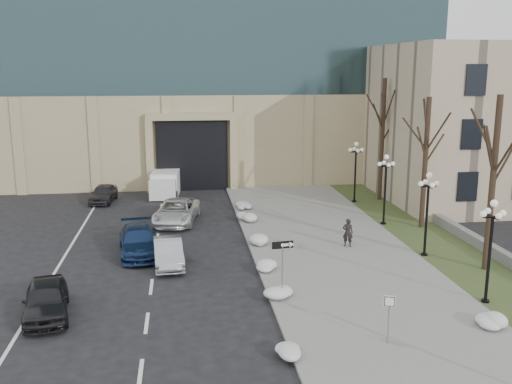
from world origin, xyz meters
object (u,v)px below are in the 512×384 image
car_c (139,241)px  box_truck (166,183)px  car_d (177,211)px  car_a (46,299)px  keep_sign (389,309)px  car_b (168,253)px  lamppost_a (491,238)px  lamppost_c (385,180)px  lamppost_d (356,164)px  one_way_sign (286,251)px  pedestrian (348,232)px  car_e (103,193)px  lamppost_b (428,203)px

car_c → box_truck: bearing=79.0°
car_c → car_d: (2.08, 6.48, 0.02)m
car_a → keep_sign: size_ratio=2.18×
car_b → lamppost_a: (14.03, -7.00, 2.38)m
car_d → lamppost_c: bearing=-0.6°
box_truck → lamppost_d: bearing=-15.4°
lamppost_c → one_way_sign: bearing=-127.5°
car_d → pedestrian: 12.09m
box_truck → one_way_sign: size_ratio=2.27×
pedestrian → keep_sign: size_ratio=0.82×
one_way_sign → lamppost_d: (8.69, 17.84, 0.80)m
car_e → keep_sign: keep_sign is taller
car_d → pedestrian: bearing=-25.4°
car_d → lamppost_d: bearing=26.2°
car_e → keep_sign: 28.95m
lamppost_b → keep_sign: bearing=-120.4°
lamppost_c → car_e: bearing=154.2°
car_e → one_way_sign: bearing=-56.3°
car_a → pedestrian: bearing=15.7°
car_b → keep_sign: 13.20m
car_e → lamppost_b: size_ratio=0.85×
car_c → lamppost_a: (15.71, -9.11, 2.32)m
one_way_sign → lamppost_a: size_ratio=0.58×
car_c → car_e: size_ratio=1.28×
keep_sign → pedestrian: bearing=99.5°
car_c → car_d: 6.80m
car_c → keep_sign: (10.00, -12.31, 0.73)m
pedestrian → one_way_sign: size_ratio=0.60×
car_c → lamppost_c: size_ratio=1.09×
keep_sign → lamppost_a: (5.70, 3.21, 1.59)m
car_d → car_a: bearing=-100.4°
car_c → box_truck: 15.74m
car_c → lamppost_d: bearing=26.8°
car_e → lamppost_c: 21.57m
car_a → lamppost_b: 19.86m
car_d → lamppost_b: bearing=-23.6°
car_d → lamppost_b: 16.54m
car_c → lamppost_b: 16.09m
lamppost_c → car_c: bearing=-166.1°
car_e → keep_sign: bearing=-55.5°
car_a → one_way_sign: size_ratio=1.60×
box_truck → lamppost_a: 28.82m
pedestrian → lamppost_a: size_ratio=0.35×
car_a → lamppost_a: bearing=-13.7°
keep_sign → lamppost_c: lamppost_c is taller
lamppost_a → pedestrian: bearing=113.8°
pedestrian → keep_sign: bearing=100.2°
car_c → one_way_sign: size_ratio=1.88×
car_e → lamppost_d: lamppost_d is taller
car_e → lamppost_d: (19.30, -2.83, 2.38)m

